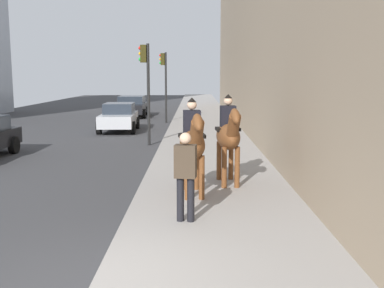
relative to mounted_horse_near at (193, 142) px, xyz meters
name	(u,v)px	position (x,y,z in m)	size (l,w,h in m)	color
sidewalk_slab	(233,288)	(-4.54, -0.56, -1.29)	(120.00, 3.80, 0.12)	gray
mounted_horse_near	(193,142)	(0.00, 0.00, 0.00)	(2.15, 0.74, 2.25)	brown
mounted_horse_far	(229,135)	(1.09, -0.90, 0.03)	(2.15, 0.69, 2.28)	brown
pedestrian_greeting	(185,171)	(-1.90, 0.12, -0.26)	(0.31, 0.43, 1.70)	black
car_near_lane	(119,117)	(13.09, 3.84, -0.61)	(3.95, 1.98, 1.44)	#B7BABF
car_far_lane	(132,106)	(21.39, 4.30, -0.59)	(4.43, 2.16, 1.44)	black
traffic_light_near_curb	(146,78)	(8.38, 1.92, 1.39)	(0.20, 0.44, 4.12)	black
traffic_light_far_curb	(164,76)	(17.29, 1.76, 1.44)	(0.20, 0.44, 4.20)	black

